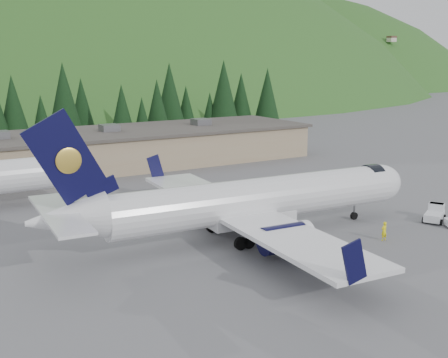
% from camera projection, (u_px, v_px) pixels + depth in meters
% --- Properties ---
extents(ground, '(600.00, 600.00, 0.00)m').
position_uv_depth(ground, '(259.00, 235.00, 49.79)').
color(ground, '#5C5C61').
extents(airliner, '(35.85, 33.63, 11.90)m').
position_uv_depth(airliner, '(249.00, 202.00, 48.65)').
color(airliner, white).
rests_on(airliner, ground).
extents(baggage_tug_a, '(3.31, 2.81, 1.58)m').
position_uv_depth(baggage_tug_a, '(435.00, 214.00, 54.11)').
color(baggage_tug_a, silver).
rests_on(baggage_tug_a, ground).
extents(terminal_building, '(71.00, 17.00, 6.10)m').
position_uv_depth(terminal_building, '(76.00, 151.00, 78.56)').
color(terminal_building, '#9A8363').
rests_on(terminal_building, ground).
extents(ramp_worker, '(0.61, 0.40, 1.67)m').
position_uv_depth(ramp_worker, '(384.00, 231.00, 48.19)').
color(ramp_worker, yellow).
rests_on(ramp_worker, ground).
extents(tree_line, '(110.99, 17.54, 14.50)m').
position_uv_depth(tree_line, '(19.00, 105.00, 94.83)').
color(tree_line, black).
rests_on(tree_line, ground).
extents(hills, '(614.00, 330.00, 300.00)m').
position_uv_depth(hills, '(103.00, 268.00, 267.86)').
color(hills, '#244F16').
rests_on(hills, ground).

